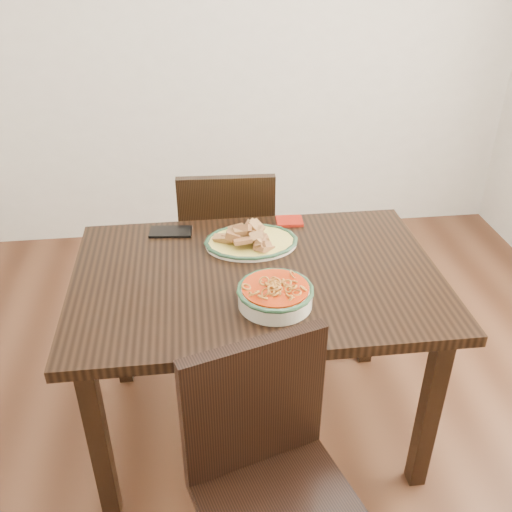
{
  "coord_description": "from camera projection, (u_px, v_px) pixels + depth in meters",
  "views": [
    {
      "loc": [
        -0.26,
        -1.65,
        1.84
      ],
      "look_at": [
        -0.06,
        0.04,
        0.81
      ],
      "focal_mm": 40.0,
      "sensor_mm": 36.0,
      "label": 1
    }
  ],
  "objects": [
    {
      "name": "noodle_bowl",
      "position": [
        275.0,
        293.0,
        1.83
      ],
      "size": [
        0.25,
        0.25,
        0.08
      ],
      "color": "beige",
      "rests_on": "dining_table"
    },
    {
      "name": "chair_near",
      "position": [
        270.0,
        474.0,
        1.59
      ],
      "size": [
        0.52,
        0.52,
        0.89
      ],
      "rotation": [
        0.0,
        0.0,
        0.3
      ],
      "color": "black",
      "rests_on": "ground"
    },
    {
      "name": "chair_far",
      "position": [
        227.0,
        245.0,
        2.68
      ],
      "size": [
        0.44,
        0.44,
        0.89
      ],
      "rotation": [
        0.0,
        0.0,
        3.1
      ],
      "color": "black",
      "rests_on": "ground"
    },
    {
      "name": "dining_table",
      "position": [
        257.0,
        294.0,
        2.05
      ],
      "size": [
        1.29,
        0.86,
        0.75
      ],
      "color": "black",
      "rests_on": "ground"
    },
    {
      "name": "fish_plate",
      "position": [
        251.0,
        234.0,
        2.16
      ],
      "size": [
        0.35,
        0.27,
        0.11
      ],
      "color": "beige",
      "rests_on": "dining_table"
    },
    {
      "name": "napkin",
      "position": [
        289.0,
        221.0,
        2.33
      ],
      "size": [
        0.11,
        0.09,
        0.01
      ],
      "primitive_type": "cube",
      "rotation": [
        0.0,
        0.0,
        -0.05
      ],
      "color": "maroon",
      "rests_on": "dining_table"
    },
    {
      "name": "smartphone",
      "position": [
        171.0,
        232.0,
        2.26
      ],
      "size": [
        0.17,
        0.1,
        0.01
      ],
      "primitive_type": "cube",
      "rotation": [
        0.0,
        0.0,
        -0.1
      ],
      "color": "black",
      "rests_on": "dining_table"
    },
    {
      "name": "floor",
      "position": [
        270.0,
        426.0,
        2.38
      ],
      "size": [
        3.5,
        3.5,
        0.0
      ],
      "primitive_type": "plane",
      "color": "#3D2113",
      "rests_on": "ground"
    },
    {
      "name": "wall_back",
      "position": [
        229.0,
        24.0,
        3.19
      ],
      "size": [
        3.5,
        0.1,
        2.6
      ],
      "primitive_type": "cube",
      "color": "beige",
      "rests_on": "ground"
    }
  ]
}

